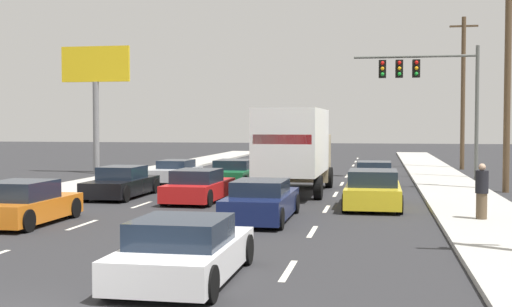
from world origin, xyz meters
name	(u,v)px	position (x,y,z in m)	size (l,w,h in m)	color
ground_plane	(276,182)	(0.00, 25.00, 0.00)	(140.00, 140.00, 0.00)	#2B2B2D
sidewalk_right	(458,194)	(8.45, 20.00, 0.07)	(3.00, 80.00, 0.14)	#B2AFA8
sidewalk_left	(78,187)	(-8.45, 20.00, 0.07)	(3.00, 80.00, 0.14)	#B2AFA8
lane_markings	(266,187)	(0.00, 22.09, 0.00)	(6.94, 57.00, 0.01)	silver
car_silver	(176,172)	(-5.06, 24.17, 0.53)	(1.83, 4.36, 1.13)	#B7BABF
car_black	(122,183)	(-5.08, 16.87, 0.56)	(1.84, 4.51, 1.26)	black
car_orange	(24,204)	(-5.15, 9.42, 0.59)	(1.92, 4.01, 1.30)	orange
car_green	(234,174)	(-1.69, 22.71, 0.57)	(2.02, 4.63, 1.25)	#196B38
car_red	(199,187)	(-1.60, 15.99, 0.57)	(1.97, 4.50, 1.25)	red
box_truck	(295,146)	(1.70, 19.43, 2.06)	(2.73, 7.70, 3.60)	white
car_navy	(261,202)	(1.64, 11.47, 0.58)	(1.87, 4.67, 1.26)	#141E4C
car_white	(184,251)	(1.55, 3.42, 0.55)	(2.00, 4.20, 1.22)	white
car_gray	(374,175)	(4.98, 23.45, 0.55)	(1.89, 4.05, 1.20)	slate
car_yellow	(373,190)	(4.99, 15.31, 0.62)	(2.00, 4.48, 1.35)	yellow
traffic_signal_mast	(420,78)	(7.38, 28.45, 5.44)	(6.62, 0.69, 7.15)	#595B56
utility_pole_mid	(507,85)	(10.64, 21.71, 4.68)	(1.80, 0.28, 9.08)	brown
utility_pole_far	(463,91)	(10.57, 36.68, 5.11)	(1.80, 0.28, 9.94)	brown
roadside_billboard	(96,82)	(-11.51, 28.93, 5.48)	(4.25, 0.36, 7.61)	slate
pedestrian_near_corner	(482,191)	(8.22, 11.99, 0.97)	(0.38, 0.38, 1.66)	brown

